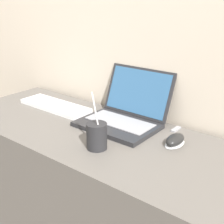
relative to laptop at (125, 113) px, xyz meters
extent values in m
cube|color=beige|center=(-0.05, 0.17, 0.44)|extent=(7.00, 0.04, 2.50)
cube|color=#5B5651|center=(-0.05, -0.15, -0.43)|extent=(1.47, 0.55, 0.76)
cube|color=#232326|center=(0.00, -0.06, -0.04)|extent=(0.34, 0.24, 0.02)
cube|color=gray|center=(0.00, -0.04, -0.03)|extent=(0.30, 0.13, 0.00)
cube|color=#232326|center=(0.00, 0.10, 0.07)|extent=(0.34, 0.09, 0.22)
cube|color=#2D567F|center=(0.00, 0.10, 0.08)|extent=(0.32, 0.08, 0.19)
cylinder|color=#232326|center=(0.06, -0.27, 0.00)|extent=(0.08, 0.08, 0.10)
cylinder|color=black|center=(0.06, -0.27, 0.05)|extent=(0.07, 0.07, 0.01)
cylinder|color=white|center=(0.07, -0.27, 0.08)|extent=(0.03, 0.03, 0.20)
ellipsoid|color=white|center=(0.28, -0.05, -0.05)|extent=(0.06, 0.11, 0.01)
ellipsoid|color=black|center=(0.28, -0.05, -0.03)|extent=(0.06, 0.11, 0.04)
cube|color=silver|center=(-0.41, -0.06, -0.04)|extent=(0.40, 0.14, 0.02)
cube|color=#99999E|center=(0.22, 0.08, -0.05)|extent=(0.02, 0.06, 0.01)
camera|label=1|loc=(0.78, -1.07, 0.51)|focal=50.00mm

